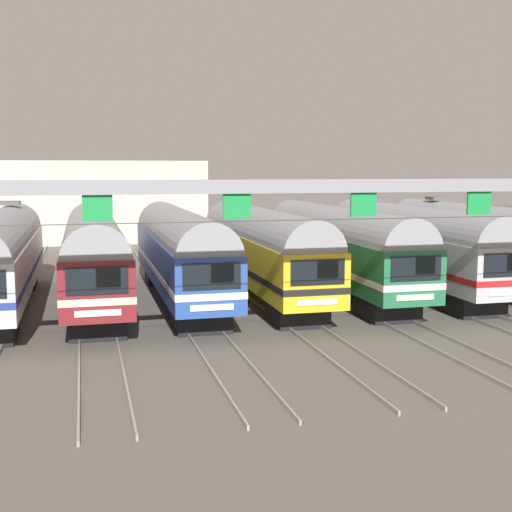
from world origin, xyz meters
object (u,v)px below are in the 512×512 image
(commuter_train_silver, at_px, (1,255))
(commuter_train_yellow, at_px, (261,248))
(catenary_gantry, at_px, (363,210))
(commuter_train_white, at_px, (480,241))
(commuter_train_green, at_px, (338,245))
(commuter_train_blue, at_px, (180,250))
(commuter_train_maroon, at_px, (93,252))
(commuter_train_stainless, at_px, (411,243))

(commuter_train_silver, height_order, commuter_train_yellow, same)
(catenary_gantry, bearing_deg, commuter_train_white, 46.23)
(commuter_train_green, distance_m, commuter_train_white, 8.62)
(commuter_train_blue, relative_size, commuter_train_green, 1.00)
(commuter_train_green, bearing_deg, commuter_train_white, 0.03)
(commuter_train_green, height_order, commuter_train_white, commuter_train_white)
(commuter_train_blue, distance_m, commuter_train_yellow, 4.31)
(commuter_train_maroon, distance_m, commuter_train_stainless, 17.24)
(commuter_train_yellow, height_order, commuter_train_white, same)
(commuter_train_yellow, distance_m, commuter_train_green, 4.31)
(commuter_train_yellow, bearing_deg, commuter_train_maroon, -179.97)
(commuter_train_silver, relative_size, commuter_train_maroon, 1.00)
(commuter_train_silver, distance_m, commuter_train_yellow, 12.93)
(commuter_train_yellow, relative_size, commuter_train_green, 1.00)
(commuter_train_silver, height_order, commuter_train_green, commuter_train_silver)
(commuter_train_maroon, xyz_separation_m, commuter_train_green, (12.93, 0.00, 0.00))
(commuter_train_blue, bearing_deg, commuter_train_stainless, 0.02)
(commuter_train_silver, distance_m, commuter_train_stainless, 21.55)
(commuter_train_blue, bearing_deg, commuter_train_yellow, 0.06)
(commuter_train_yellow, height_order, catenary_gantry, catenary_gantry)
(commuter_train_stainless, bearing_deg, catenary_gantry, -122.56)
(catenary_gantry, bearing_deg, commuter_train_blue, 107.71)
(commuter_train_stainless, bearing_deg, commuter_train_yellow, 180.00)
(commuter_train_yellow, distance_m, commuter_train_stainless, 8.62)
(commuter_train_maroon, bearing_deg, commuter_train_stainless, 0.01)
(commuter_train_maroon, relative_size, commuter_train_stainless, 1.00)
(commuter_train_maroon, height_order, commuter_train_stainless, commuter_train_stainless)
(commuter_train_silver, xyz_separation_m, commuter_train_blue, (8.62, -0.00, -0.00))
(commuter_train_blue, xyz_separation_m, commuter_train_yellow, (4.31, 0.00, 0.00))
(commuter_train_maroon, height_order, commuter_train_yellow, commuter_train_yellow)
(commuter_train_silver, bearing_deg, commuter_train_green, -0.01)
(commuter_train_yellow, distance_m, catenary_gantry, 13.78)
(commuter_train_yellow, relative_size, commuter_train_white, 1.00)
(commuter_train_stainless, xyz_separation_m, commuter_train_white, (4.31, 0.00, 0.00))
(commuter_train_stainless, bearing_deg, commuter_train_white, 0.00)
(commuter_train_silver, height_order, commuter_train_maroon, commuter_train_silver)
(commuter_train_maroon, distance_m, commuter_train_green, 12.93)
(commuter_train_green, xyz_separation_m, catenary_gantry, (-4.31, -13.49, 2.77))
(commuter_train_stainless, bearing_deg, commuter_train_maroon, -179.99)
(commuter_train_silver, bearing_deg, commuter_train_stainless, 0.00)
(commuter_train_green, distance_m, commuter_train_stainless, 4.31)
(commuter_train_green, relative_size, commuter_train_white, 1.00)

